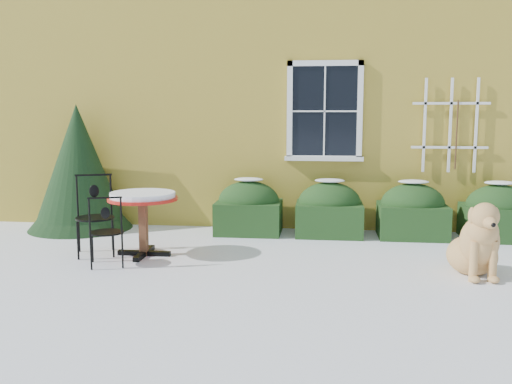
# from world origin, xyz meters

# --- Properties ---
(ground) EXTENTS (80.00, 80.00, 0.00)m
(ground) POSITION_xyz_m (0.00, 0.00, 0.00)
(ground) COLOR white
(ground) RESTS_ON ground
(house) EXTENTS (12.40, 8.40, 6.40)m
(house) POSITION_xyz_m (0.00, 7.00, 3.22)
(house) COLOR gold
(house) RESTS_ON ground
(hedge_row) EXTENTS (4.95, 0.80, 0.91)m
(hedge_row) POSITION_xyz_m (1.65, 2.55, 0.40)
(hedge_row) COLOR #163213
(hedge_row) RESTS_ON ground
(evergreen_shrub) EXTENTS (1.73, 1.73, 2.09)m
(evergreen_shrub) POSITION_xyz_m (-3.19, 2.60, 0.84)
(evergreen_shrub) COLOR black
(evergreen_shrub) RESTS_ON ground
(bistro_table) EXTENTS (0.95, 0.95, 0.88)m
(bistro_table) POSITION_xyz_m (-1.55, 0.92, 0.73)
(bistro_table) COLOR black
(bistro_table) RESTS_ON ground
(patio_chair_near) EXTENTS (0.52, 0.52, 0.92)m
(patio_chair_near) POSITION_xyz_m (-1.85, 0.35, 0.46)
(patio_chair_near) COLOR black
(patio_chair_near) RESTS_ON ground
(patio_chair_far) EXTENTS (0.64, 0.63, 1.10)m
(patio_chair_far) POSITION_xyz_m (-2.24, 0.95, 0.55)
(patio_chair_far) COLOR black
(patio_chair_far) RESTS_ON ground
(dog) EXTENTS (0.66, 1.07, 0.95)m
(dog) POSITION_xyz_m (2.74, 0.42, 0.38)
(dog) COLOR tan
(dog) RESTS_ON ground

